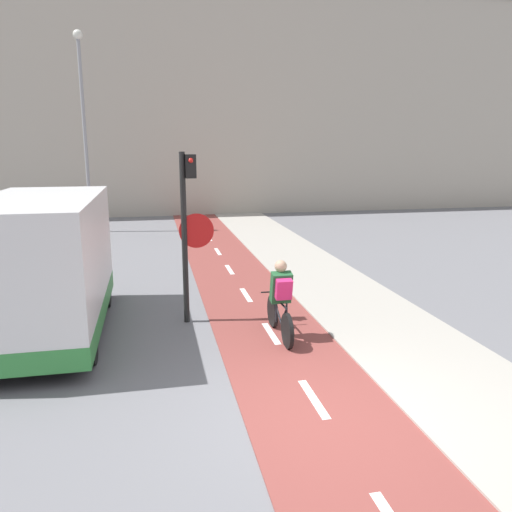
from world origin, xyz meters
name	(u,v)px	position (x,y,z in m)	size (l,w,h in m)	color
ground_plane	(326,419)	(0.00, 0.00, 0.00)	(120.00, 120.00, 0.00)	slate
bike_lane	(326,418)	(0.00, 0.01, 0.01)	(2.09, 60.00, 0.02)	brown
sidewalk_strip	(481,399)	(2.24, 0.00, 0.03)	(2.40, 60.00, 0.05)	#A8A399
building_row_background	(187,101)	(0.00, 22.17, 5.74)	(60.00, 5.20, 11.46)	#B2A899
traffic_light_pole	(188,220)	(-1.40, 4.02, 2.05)	(0.67, 0.25, 3.32)	black
street_lamp_far	(83,114)	(-4.51, 15.57, 4.63)	(0.36, 0.36, 7.70)	gray
cyclist_near	(281,301)	(0.13, 2.80, 0.70)	(0.46, 1.70, 1.45)	black
van	(44,269)	(-4.03, 3.86, 1.25)	(2.01, 4.64, 2.55)	silver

